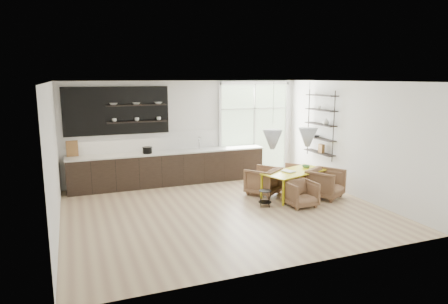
% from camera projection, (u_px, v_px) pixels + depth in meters
% --- Properties ---
extents(room, '(7.02, 6.01, 2.91)m').
position_uv_depth(room, '(230.00, 139.00, 10.08)').
color(room, '#D0B58A').
rests_on(room, ground).
extents(kitchen_run, '(5.54, 0.69, 2.75)m').
position_uv_depth(kitchen_run, '(167.00, 163.00, 11.25)').
color(kitchen_run, black).
rests_on(kitchen_run, ground).
extents(right_shelving, '(0.26, 1.22, 1.90)m').
position_uv_depth(right_shelving, '(321.00, 126.00, 11.11)').
color(right_shelving, black).
rests_on(right_shelving, ground).
extents(dining_table, '(1.93, 1.33, 0.64)m').
position_uv_depth(dining_table, '(295.00, 173.00, 10.14)').
color(dining_table, yellow).
rests_on(dining_table, ground).
extents(armchair_back_left, '(1.07, 1.08, 0.71)m').
position_uv_depth(armchair_back_left, '(263.00, 181.00, 10.32)').
color(armchair_back_left, brown).
rests_on(armchair_back_left, ground).
extents(armchair_back_right, '(0.93, 0.94, 0.62)m').
position_uv_depth(armchair_back_right, '(292.00, 176.00, 11.02)').
color(armchair_back_right, brown).
rests_on(armchair_back_right, ground).
extents(armchair_front_left, '(0.67, 0.69, 0.61)m').
position_uv_depth(armchair_front_left, '(301.00, 194.00, 9.35)').
color(armchair_front_left, brown).
rests_on(armchair_front_left, ground).
extents(armchair_front_right, '(1.08, 1.09, 0.73)m').
position_uv_depth(armchair_front_right, '(326.00, 183.00, 10.03)').
color(armchair_front_right, brown).
rests_on(armchair_front_right, ground).
extents(wire_stool, '(0.31, 0.31, 0.39)m').
position_uv_depth(wire_stool, '(265.00, 196.00, 9.34)').
color(wire_stool, black).
rests_on(wire_stool, ground).
extents(table_book, '(0.32, 0.37, 0.03)m').
position_uv_depth(table_book, '(285.00, 172.00, 9.98)').
color(table_book, white).
rests_on(table_book, dining_table).
extents(table_bowl, '(0.25, 0.25, 0.06)m').
position_uv_depth(table_bowl, '(306.00, 166.00, 10.52)').
color(table_bowl, '#4B8554').
rests_on(table_bowl, dining_table).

